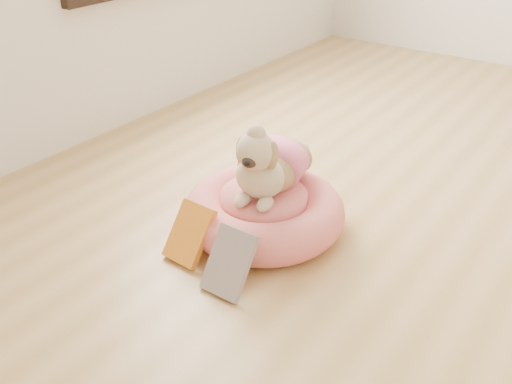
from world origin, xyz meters
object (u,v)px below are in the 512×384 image
Objects in this scene: pet_bed at (264,212)px; book_white at (229,262)px; book_yellow at (189,233)px; dog at (269,152)px.

pet_bed is 0.36m from book_white.
book_yellow is at bearing 165.37° from book_white.
dog reaches higher than book_white.
book_white is (0.21, -0.05, 0.00)m from book_yellow.
book_white reaches higher than book_yellow.
book_yellow is (-0.11, -0.32, -0.21)m from dog.
book_white is (0.11, -0.38, -0.21)m from dog.
dog is 1.96× the size of book_yellow.
dog is at bearing 74.11° from book_yellow.
dog is at bearing 94.17° from pet_bed.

